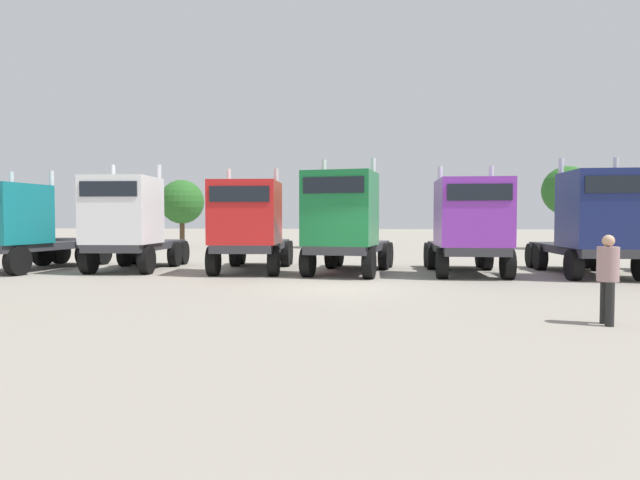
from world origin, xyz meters
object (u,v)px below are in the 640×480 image
semi_truck_green (345,223)px  semi_truck_navy (596,223)px  visitor_with_camera (608,273)px  semi_truck_teal (17,226)px  semi_truck_purple (469,225)px  semi_truck_white (129,222)px  semi_truck_red (249,225)px

semi_truck_green → semi_truck_navy: (8.84, 0.26, -0.00)m
semi_truck_green → visitor_with_camera: (5.75, -8.72, -0.91)m
visitor_with_camera → semi_truck_teal: bearing=157.4°
semi_truck_purple → semi_truck_navy: 4.33m
semi_truck_teal → semi_truck_green: (12.77, 0.32, 0.13)m
semi_truck_white → semi_truck_purple: (13.04, 0.00, -0.08)m
semi_truck_white → visitor_with_camera: (14.27, -9.04, -0.92)m
semi_truck_green → semi_truck_red: bearing=-88.6°
semi_truck_red → visitor_with_camera: semi_truck_red is taller
semi_truck_white → semi_truck_red: size_ratio=0.90×
semi_truck_purple → visitor_with_camera: size_ratio=3.34×
semi_truck_red → semi_truck_green: size_ratio=1.06×
semi_truck_teal → semi_truck_red: size_ratio=0.99×
semi_truck_white → semi_truck_green: semi_truck_green is taller
semi_truck_purple → semi_truck_white: bearing=-91.1°
semi_truck_navy → visitor_with_camera: semi_truck_navy is taller
semi_truck_teal → semi_truck_white: (4.25, 0.63, 0.14)m
semi_truck_teal → visitor_with_camera: semi_truck_teal is taller
semi_truck_purple → semi_truck_green: bearing=-87.1°
semi_truck_white → visitor_with_camera: 16.92m
semi_truck_red → semi_truck_purple: (8.22, -0.13, 0.02)m
semi_truck_teal → semi_truck_red: semi_truck_red is taller
semi_truck_red → semi_truck_navy: size_ratio=1.06×
semi_truck_red → visitor_with_camera: size_ratio=3.72×
semi_truck_navy → visitor_with_camera: bearing=-19.8°
semi_truck_white → semi_truck_green: bearing=83.5°
semi_truck_red → semi_truck_navy: semi_truck_navy is taller
semi_truck_green → semi_truck_navy: semi_truck_green is taller
visitor_with_camera → semi_truck_navy: bearing=72.8°
semi_truck_white → semi_truck_purple: bearing=85.6°
semi_truck_navy → visitor_with_camera: size_ratio=3.50×
semi_truck_teal → semi_truck_green: bearing=97.5°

